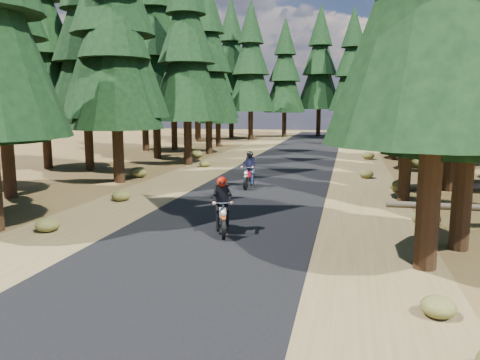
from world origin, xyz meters
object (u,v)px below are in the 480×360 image
at_px(log_near, 457,187).
at_px(rider_lead, 222,215).
at_px(rider_follow, 249,176).
at_px(log_far, 446,206).

xyz_separation_m(log_near, rider_lead, (-8.45, -9.48, 0.41)).
relative_size(rider_lead, rider_follow, 1.03).
xyz_separation_m(rider_lead, rider_follow, (-0.87, 7.92, 0.00)).
height_order(log_far, rider_follow, rider_follow).
height_order(log_near, rider_lead, rider_lead).
distance_m(rider_lead, rider_follow, 7.96).
bearing_deg(log_near, rider_follow, 176.99).
height_order(log_far, rider_lead, rider_lead).
bearing_deg(rider_follow, rider_lead, 97.88).
distance_m(log_near, log_far, 4.60).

